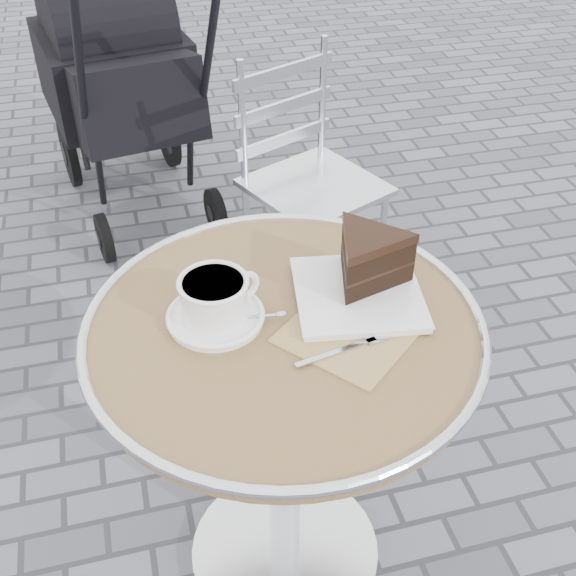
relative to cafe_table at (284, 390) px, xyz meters
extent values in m
plane|color=slate|center=(0.00, 0.00, -0.57)|extent=(80.00, 80.00, 0.00)
cylinder|color=silver|center=(0.00, 0.00, -0.55)|extent=(0.44, 0.44, 0.03)
cylinder|color=silver|center=(0.00, 0.00, -0.20)|extent=(0.07, 0.07, 0.67)
cylinder|color=#A17D57|center=(0.00, 0.00, 0.15)|extent=(0.70, 0.70, 0.03)
torus|color=silver|center=(0.00, 0.00, 0.16)|extent=(0.72, 0.72, 0.02)
cylinder|color=white|center=(-0.11, 0.04, 0.17)|extent=(0.17, 0.17, 0.01)
cylinder|color=white|center=(-0.11, 0.04, 0.21)|extent=(0.15, 0.15, 0.07)
torus|color=white|center=(-0.05, 0.07, 0.21)|extent=(0.06, 0.03, 0.06)
cylinder|color=beige|center=(-0.11, 0.04, 0.25)|extent=(0.11, 0.11, 0.01)
cube|color=#A28259|center=(0.10, -0.05, 0.17)|extent=(0.29, 0.29, 0.00)
cube|color=white|center=(0.15, 0.04, 0.17)|extent=(0.26, 0.26, 0.01)
cylinder|color=silver|center=(0.26, 0.74, -0.36)|extent=(0.02, 0.02, 0.41)
cylinder|color=silver|center=(0.55, 0.86, -0.36)|extent=(0.02, 0.02, 0.41)
cylinder|color=silver|center=(0.14, 1.02, -0.36)|extent=(0.02, 0.02, 0.41)
cylinder|color=silver|center=(0.43, 1.15, -0.36)|extent=(0.02, 0.02, 0.41)
cube|color=silver|center=(0.34, 0.94, -0.14)|extent=(0.48, 0.48, 0.02)
cube|color=black|center=(-0.17, 1.66, -0.08)|extent=(0.53, 0.74, 0.41)
cylinder|color=black|center=(-0.33, 1.33, -0.48)|extent=(0.07, 0.19, 0.18)
cylinder|color=black|center=(0.09, 1.40, -0.48)|extent=(0.07, 0.19, 0.18)
cylinder|color=black|center=(-0.43, 1.93, -0.42)|extent=(0.08, 0.29, 0.28)
cylinder|color=black|center=(-0.01, 2.00, -0.42)|extent=(0.08, 0.29, 0.28)
camera|label=1|loc=(-0.24, -0.93, 1.01)|focal=45.00mm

